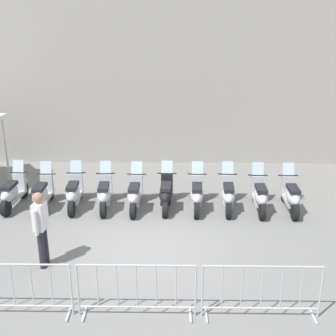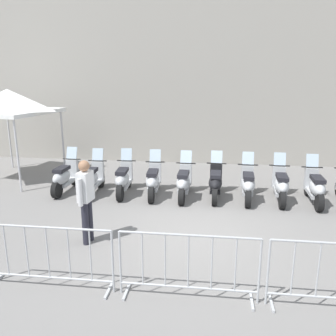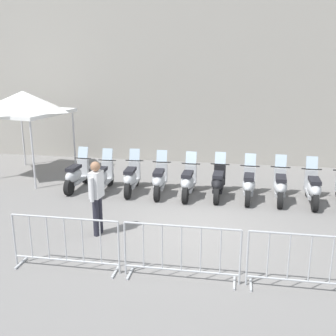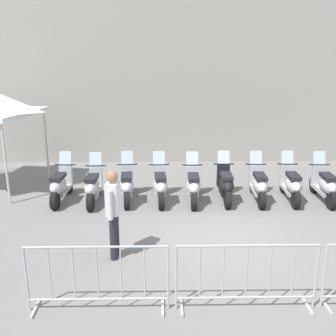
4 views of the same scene
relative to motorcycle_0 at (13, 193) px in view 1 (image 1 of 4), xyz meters
The scene contains 15 objects.
ground_plane 4.54m from the motorcycle_0, 19.23° to the right, with size 120.00×120.00×0.00m, color slate.
motorcycle_0 is the anchor object (origin of this frame).
motorcycle_1 0.88m from the motorcycle_0, ahead, with size 0.67×1.71×1.24m.
motorcycle_2 1.75m from the motorcycle_0, 10.52° to the left, with size 0.72×1.70×1.24m.
motorcycle_3 2.62m from the motorcycle_0, ahead, with size 0.72×1.70×1.24m.
motorcycle_4 3.48m from the motorcycle_0, ahead, with size 0.64×1.72×1.24m.
motorcycle_5 4.35m from the motorcycle_0, 10.51° to the left, with size 0.63×1.72×1.24m.
motorcycle_6 5.22m from the motorcycle_0, 10.01° to the left, with size 0.61×1.72×1.24m.
motorcycle_7 6.08m from the motorcycle_0, 10.18° to the left, with size 0.60×1.72×1.24m.
motorcycle_8 6.96m from the motorcycle_0, ahead, with size 0.63×1.72×1.24m.
motorcycle_9 7.83m from the motorcycle_0, ahead, with size 0.64×1.72×1.24m.
barrier_segment_0 4.93m from the motorcycle_0, 59.38° to the right, with size 2.11×0.80×1.07m.
barrier_segment_1 6.07m from the motorcycle_0, 39.22° to the right, with size 2.11×0.80×1.07m.
barrier_segment_2 7.69m from the motorcycle_0, 26.46° to the right, with size 2.11×0.80×1.07m.
officer_near_row_end 3.52m from the motorcycle_0, 49.20° to the right, with size 0.24×0.55×1.73m.
Camera 1 is at (2.27, -8.54, 5.13)m, focal length 45.50 mm.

